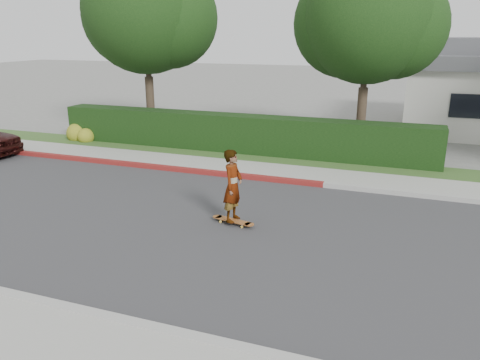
# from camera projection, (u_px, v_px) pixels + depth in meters

# --- Properties ---
(ground) EXTENTS (120.00, 120.00, 0.00)m
(ground) POSITION_uv_depth(u_px,v_px,m) (249.00, 234.00, 10.92)
(ground) COLOR slate
(ground) RESTS_ON ground
(road) EXTENTS (60.00, 8.00, 0.01)m
(road) POSITION_uv_depth(u_px,v_px,m) (249.00, 234.00, 10.92)
(road) COLOR #2D2D30
(road) RESTS_ON ground
(curb_near) EXTENTS (60.00, 0.20, 0.15)m
(curb_near) POSITION_uv_depth(u_px,v_px,m) (164.00, 332.00, 7.22)
(curb_near) COLOR #9E9E99
(curb_near) RESTS_ON ground
(curb_far) EXTENTS (60.00, 0.20, 0.15)m
(curb_far) POSITION_uv_depth(u_px,v_px,m) (292.00, 181.00, 14.57)
(curb_far) COLOR #9E9E99
(curb_far) RESTS_ON ground
(curb_red_section) EXTENTS (12.00, 0.21, 0.15)m
(curb_red_section) POSITION_uv_depth(u_px,v_px,m) (151.00, 166.00, 16.20)
(curb_red_section) COLOR maroon
(curb_red_section) RESTS_ON ground
(sidewalk_far) EXTENTS (60.00, 1.60, 0.12)m
(sidewalk_far) POSITION_uv_depth(u_px,v_px,m) (298.00, 174.00, 15.38)
(sidewalk_far) COLOR gray
(sidewalk_far) RESTS_ON ground
(planting_strip) EXTENTS (60.00, 1.60, 0.10)m
(planting_strip) POSITION_uv_depth(u_px,v_px,m) (308.00, 162.00, 16.82)
(planting_strip) COLOR #2D4C1E
(planting_strip) RESTS_ON ground
(hedge) EXTENTS (15.00, 1.00, 1.50)m
(hedge) POSITION_uv_depth(u_px,v_px,m) (236.00, 134.00, 18.13)
(hedge) COLOR black
(hedge) RESTS_ON ground
(flowering_shrub) EXTENTS (1.40, 1.00, 0.90)m
(flowering_shrub) POSITION_uv_depth(u_px,v_px,m) (80.00, 134.00, 20.11)
(flowering_shrub) COLOR #2D4C19
(flowering_shrub) RESTS_ON ground
(tree_left) EXTENTS (5.99, 5.21, 8.00)m
(tree_left) POSITION_uv_depth(u_px,v_px,m) (147.00, 14.00, 19.58)
(tree_left) COLOR #33261C
(tree_left) RESTS_ON ground
(tree_center) EXTENTS (5.66, 4.84, 7.44)m
(tree_center) POSITION_uv_depth(u_px,v_px,m) (369.00, 21.00, 17.21)
(tree_center) COLOR #33261C
(tree_center) RESTS_ON ground
(skateboard) EXTENTS (1.18, 0.46, 0.11)m
(skateboard) POSITION_uv_depth(u_px,v_px,m) (233.00, 221.00, 11.44)
(skateboard) COLOR gold
(skateboard) RESTS_ON ground
(skateboarder) EXTENTS (0.46, 0.67, 1.77)m
(skateboarder) POSITION_uv_depth(u_px,v_px,m) (233.00, 186.00, 11.17)
(skateboarder) COLOR white
(skateboarder) RESTS_ON skateboard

